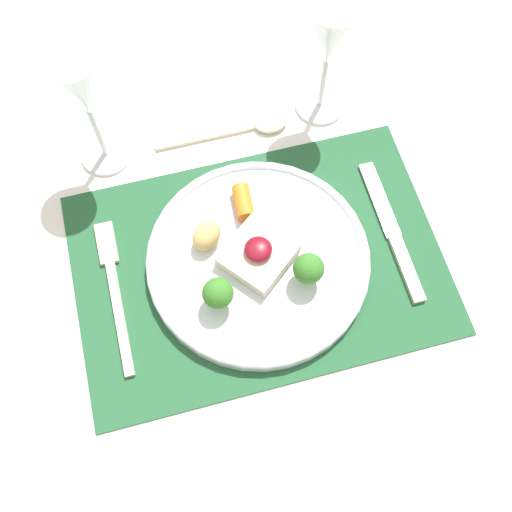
{
  "coord_description": "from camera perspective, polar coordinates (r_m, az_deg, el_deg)",
  "views": [
    {
      "loc": [
        -0.08,
        -0.29,
        1.49
      ],
      "look_at": [
        -0.0,
        0.0,
        0.8
      ],
      "focal_mm": 42.0,
      "sensor_mm": 36.0,
      "label": 1
    }
  ],
  "objects": [
    {
      "name": "spoon",
      "position": [
        0.88,
        -0.24,
        12.35
      ],
      "size": [
        0.19,
        0.04,
        0.01
      ],
      "rotation": [
        0.0,
        0.0,
        0.0
      ],
      "color": "beige",
      "rests_on": "dining_table"
    },
    {
      "name": "ground_plane",
      "position": [
        1.52,
        0.11,
        -12.29
      ],
      "size": [
        8.0,
        8.0,
        0.0
      ],
      "primitive_type": "plane",
      "color": "#4C4742"
    },
    {
      "name": "knife",
      "position": [
        0.81,
        13.09,
        1.58
      ],
      "size": [
        0.02,
        0.21,
        0.01
      ],
      "rotation": [
        0.0,
        0.0,
        0.0
      ],
      "color": "beige",
      "rests_on": "placemat"
    },
    {
      "name": "placemat",
      "position": [
        0.78,
        0.21,
        -0.69
      ],
      "size": [
        0.47,
        0.32,
        0.0
      ],
      "primitive_type": "cube",
      "color": "#235633",
      "rests_on": "dining_table"
    },
    {
      "name": "dinner_plate",
      "position": [
        0.76,
        -0.03,
        -0.24
      ],
      "size": [
        0.29,
        0.29,
        0.07
      ],
      "color": "silver",
      "rests_on": "placemat"
    },
    {
      "name": "dining_table",
      "position": [
        0.85,
        0.19,
        -2.84
      ],
      "size": [
        1.44,
        1.25,
        0.78
      ],
      "color": "white",
      "rests_on": "ground_plane"
    },
    {
      "name": "fork",
      "position": [
        0.78,
        -13.38,
        -2.62
      ],
      "size": [
        0.02,
        0.21,
        0.01
      ],
      "rotation": [
        0.0,
        0.0,
        0.05
      ],
      "color": "beige",
      "rests_on": "placemat"
    },
    {
      "name": "wine_glass_far",
      "position": [
        0.77,
        -16.4,
        14.91
      ],
      "size": [
        0.08,
        0.08,
        0.2
      ],
      "color": "white",
      "rests_on": "dining_table"
    },
    {
      "name": "wine_glass_near",
      "position": [
        0.81,
        7.04,
        19.87
      ],
      "size": [
        0.08,
        0.08,
        0.19
      ],
      "color": "white",
      "rests_on": "dining_table"
    }
  ]
}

